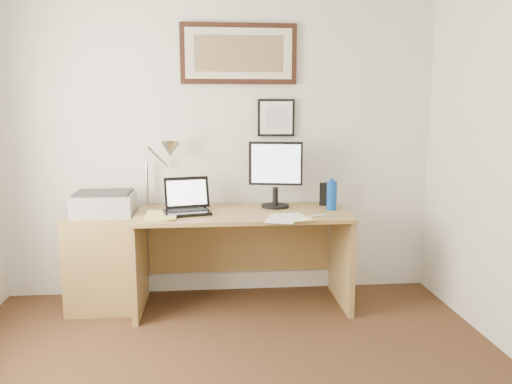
{
  "coord_description": "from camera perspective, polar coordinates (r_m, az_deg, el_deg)",
  "views": [
    {
      "loc": [
        -0.08,
        -2.07,
        1.52
      ],
      "look_at": [
        0.24,
        1.43,
        0.93
      ],
      "focal_mm": 35.0,
      "sensor_mm": 36.0,
      "label": 1
    }
  ],
  "objects": [
    {
      "name": "picture_small",
      "position": [
        4.08,
        2.31,
        8.47
      ],
      "size": [
        0.3,
        0.03,
        0.3
      ],
      "color": "black",
      "rests_on": "wall_back"
    },
    {
      "name": "speaker",
      "position": [
        4.07,
        7.85,
        -0.23
      ],
      "size": [
        0.1,
        0.09,
        0.18
      ],
      "primitive_type": "cube",
      "rotation": [
        0.0,
        0.0,
        -0.27
      ],
      "color": "black",
      "rests_on": "desk"
    },
    {
      "name": "laptop",
      "position": [
        3.78,
        -7.94,
        -1.5
      ],
      "size": [
        0.39,
        0.37,
        0.26
      ],
      "color": "black",
      "rests_on": "desk"
    },
    {
      "name": "wall_back",
      "position": [
        4.08,
        -4.06,
        5.65
      ],
      "size": [
        3.5,
        0.02,
        2.5
      ],
      "primitive_type": "cube",
      "color": "silver",
      "rests_on": "ground"
    },
    {
      "name": "desk",
      "position": [
        3.93,
        -1.66,
        -5.38
      ],
      "size": [
        1.6,
        0.7,
        0.75
      ],
      "color": "olive",
      "rests_on": "floor"
    },
    {
      "name": "water_bottle",
      "position": [
        3.89,
        8.65,
        -0.4
      ],
      "size": [
        0.08,
        0.08,
        0.22
      ],
      "primitive_type": "cylinder",
      "color": "#0C3DA0",
      "rests_on": "desk"
    },
    {
      "name": "book",
      "position": [
        3.68,
        -12.5,
        -2.65
      ],
      "size": [
        0.23,
        0.31,
        0.02
      ],
      "primitive_type": "imported",
      "rotation": [
        0.0,
        0.0,
        0.02
      ],
      "color": "#D6C965",
      "rests_on": "desk"
    },
    {
      "name": "lcd_monitor",
      "position": [
        3.91,
        2.25,
        2.41
      ],
      "size": [
        0.42,
        0.22,
        0.52
      ],
      "color": "black",
      "rests_on": "desk"
    },
    {
      "name": "printer",
      "position": [
        3.92,
        -16.98,
        -1.25
      ],
      "size": [
        0.44,
        0.34,
        0.18
      ],
      "color": "#A0A0A3",
      "rests_on": "side_cabinet"
    },
    {
      "name": "bottle_cap",
      "position": [
        3.87,
        8.7,
        1.36
      ],
      "size": [
        0.04,
        0.04,
        0.02
      ],
      "primitive_type": "cylinder",
      "color": "#0C3DA0",
      "rests_on": "water_bottle"
    },
    {
      "name": "paper_sheet_a",
      "position": [
        3.54,
        2.94,
        -3.1
      ],
      "size": [
        0.28,
        0.33,
        0.0
      ],
      "primitive_type": "cube",
      "rotation": [
        0.0,
        0.0,
        -0.3
      ],
      "color": "silver",
      "rests_on": "desk"
    },
    {
      "name": "marker_pen",
      "position": [
        3.64,
        7.13,
        -2.7
      ],
      "size": [
        0.14,
        0.06,
        0.02
      ],
      "primitive_type": "cylinder",
      "rotation": [
        0.0,
        1.57,
        0.35
      ],
      "color": "white",
      "rests_on": "desk"
    },
    {
      "name": "picture_large",
      "position": [
        4.07,
        -1.99,
        15.52
      ],
      "size": [
        0.92,
        0.04,
        0.47
      ],
      "color": "black",
      "rests_on": "wall_back"
    },
    {
      "name": "desk_lamp",
      "position": [
        3.91,
        -10.01,
        4.44
      ],
      "size": [
        0.29,
        0.27,
        0.53
      ],
      "color": "silver",
      "rests_on": "desk"
    },
    {
      "name": "side_cabinet",
      "position": [
        4.02,
        -17.18,
        -7.69
      ],
      "size": [
        0.5,
        0.4,
        0.73
      ],
      "primitive_type": "cube",
      "color": "olive",
      "rests_on": "floor"
    },
    {
      "name": "paper_sheet_b",
      "position": [
        3.59,
        4.11,
        -2.88
      ],
      "size": [
        0.24,
        0.32,
        0.0
      ],
      "primitive_type": "cube",
      "rotation": [
        0.0,
        0.0,
        0.14
      ],
      "color": "silver",
      "rests_on": "desk"
    },
    {
      "name": "sticky_pad",
      "position": [
        3.52,
        5.91,
        -3.12
      ],
      "size": [
        0.1,
        0.1,
        0.01
      ],
      "primitive_type": "cube",
      "rotation": [
        0.0,
        0.0,
        0.3
      ],
      "color": "#FDFF78",
      "rests_on": "desk"
    }
  ]
}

